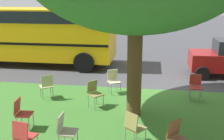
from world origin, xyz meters
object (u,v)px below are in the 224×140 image
object	(u,v)px
chair_7	(22,111)
chair_9	(94,92)
chair_5	(113,79)
chair_1	(177,136)
chair_3	(196,85)
school_bus	(14,30)
chair_2	(24,135)
chair_8	(47,85)
chair_0	(134,126)
chair_4	(65,129)

from	to	relation	value
chair_7	chair_9	size ratio (longest dim) A/B	1.00
chair_5	chair_1	bearing A→B (deg)	116.78
chair_3	school_bus	world-z (taller)	school_bus
chair_1	chair_5	world-z (taller)	same
chair_2	chair_9	world-z (taller)	same
chair_2	school_bus	bearing A→B (deg)	-62.14
chair_5	chair_3	bearing A→B (deg)	176.27
chair_5	chair_7	world-z (taller)	same
chair_1	school_bus	distance (m)	11.07
chair_7	chair_8	xyz separation A→B (m)	(0.18, -2.28, 0.00)
chair_3	chair_5	distance (m)	2.95
chair_0	chair_1	xyz separation A→B (m)	(-1.00, 0.36, 0.00)
chair_2	chair_5	bearing A→B (deg)	-107.62
chair_4	school_bus	xyz separation A→B (m)	(5.18, -7.80, 1.24)
chair_2	chair_5	size ratio (longest dim) A/B	1.00
chair_9	chair_3	bearing A→B (deg)	-159.96
chair_3	school_bus	distance (m)	9.64
chair_0	chair_7	size ratio (longest dim) A/B	1.00
chair_0	chair_1	world-z (taller)	same
chair_2	chair_9	bearing A→B (deg)	-108.00
chair_3	chair_8	distance (m)	5.22
chair_5	chair_7	bearing A→B (deg)	57.58
chair_4	chair_9	world-z (taller)	same
chair_2	chair_4	size ratio (longest dim) A/B	1.00
chair_2	chair_5	xyz separation A→B (m)	(-1.41, -4.45, 0.00)
chair_0	chair_8	distance (m)	4.21
chair_0	chair_9	world-z (taller)	same
chair_0	chair_2	bearing A→B (deg)	18.52
chair_2	school_bus	xyz separation A→B (m)	(4.35, -8.23, 1.24)
chair_3	chair_7	bearing A→B (deg)	31.35
chair_4	chair_5	world-z (taller)	same
chair_3	chair_2	bearing A→B (deg)	44.35
chair_1	chair_3	xyz separation A→B (m)	(-0.92, -3.80, 0.00)
chair_1	chair_4	size ratio (longest dim) A/B	1.00
chair_4	chair_5	bearing A→B (deg)	-98.15
chair_3	chair_4	bearing A→B (deg)	47.47
chair_4	chair_9	distance (m)	2.61
chair_1	school_bus	bearing A→B (deg)	-44.99
chair_4	chair_5	distance (m)	4.06
chair_4	school_bus	world-z (taller)	school_bus
chair_0	school_bus	world-z (taller)	school_bus
chair_8	school_bus	world-z (taller)	school_bus
chair_7	chair_8	bearing A→B (deg)	-85.57
chair_3	chair_4	size ratio (longest dim) A/B	1.00
chair_0	chair_8	bearing A→B (deg)	-39.50
chair_9	chair_8	bearing A→B (deg)	-14.59
chair_7	school_bus	distance (m)	8.03
chair_2	chair_9	xyz separation A→B (m)	(-0.98, -3.03, 0.00)
chair_8	school_bus	xyz separation A→B (m)	(3.53, -4.73, 1.24)
chair_0	chair_3	world-z (taller)	same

